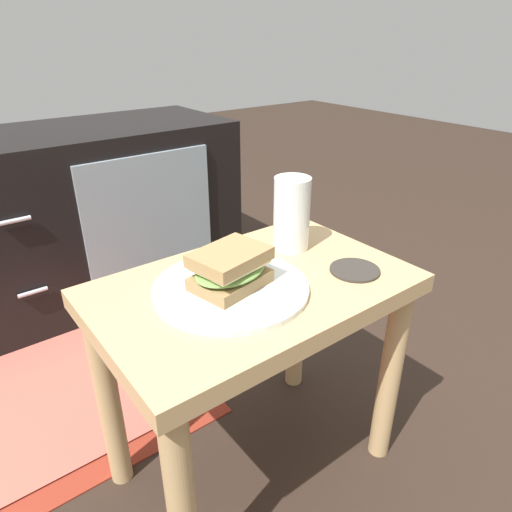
% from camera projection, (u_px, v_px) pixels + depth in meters
% --- Properties ---
extents(ground_plane, '(8.00, 8.00, 0.00)m').
position_uv_depth(ground_plane, '(254.00, 462.00, 1.02)').
color(ground_plane, '#2D2119').
extents(side_table, '(0.56, 0.36, 0.46)m').
position_uv_depth(side_table, '(254.00, 324.00, 0.86)').
color(side_table, tan).
rests_on(side_table, ground).
extents(tv_cabinet, '(0.96, 0.46, 0.58)m').
position_uv_depth(tv_cabinet, '(91.00, 214.00, 1.57)').
color(tv_cabinet, black).
rests_on(tv_cabinet, ground).
extents(plate, '(0.27, 0.27, 0.01)m').
position_uv_depth(plate, '(232.00, 289.00, 0.78)').
color(plate, silver).
rests_on(plate, side_table).
extents(sandwich_front, '(0.15, 0.12, 0.07)m').
position_uv_depth(sandwich_front, '(231.00, 269.00, 0.77)').
color(sandwich_front, '#9E7A4C').
rests_on(sandwich_front, plate).
extents(beer_glass, '(0.07, 0.07, 0.15)m').
position_uv_depth(beer_glass, '(292.00, 215.00, 0.91)').
color(beer_glass, silver).
rests_on(beer_glass, side_table).
extents(coaster, '(0.09, 0.09, 0.01)m').
position_uv_depth(coaster, '(355.00, 270.00, 0.85)').
color(coaster, '#332D28').
rests_on(coaster, side_table).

